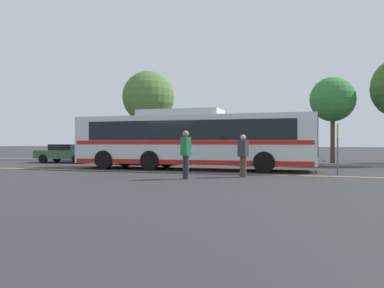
% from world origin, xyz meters
% --- Properties ---
extents(ground_plane, '(220.00, 220.00, 0.00)m').
position_xyz_m(ground_plane, '(0.00, 0.00, 0.00)').
color(ground_plane, '#2D2D30').
extents(lane_strip_0, '(32.50, 0.20, 0.01)m').
position_xyz_m(lane_strip_0, '(0.74, -1.97, 0.00)').
color(lane_strip_0, gold).
rests_on(lane_strip_0, ground_plane).
extents(curb_strip, '(40.50, 0.36, 0.15)m').
position_xyz_m(curb_strip, '(0.74, 5.56, 0.07)').
color(curb_strip, '#99999E').
rests_on(curb_strip, ground_plane).
extents(transit_bus, '(12.84, 2.87, 3.15)m').
position_xyz_m(transit_bus, '(0.73, 0.23, 1.61)').
color(transit_bus, silver).
rests_on(transit_bus, ground_plane).
extents(parked_car_0, '(4.21, 2.11, 1.30)m').
position_xyz_m(parked_car_0, '(-9.62, 3.86, 0.68)').
color(parked_car_0, '#335B33').
rests_on(parked_car_0, ground_plane).
extents(parked_car_1, '(4.41, 1.99, 1.55)m').
position_xyz_m(parked_car_1, '(-3.24, 3.84, 0.77)').
color(parked_car_1, silver).
rests_on(parked_car_1, ground_plane).
extents(pedestrian_0, '(0.47, 0.43, 1.88)m').
position_xyz_m(pedestrian_0, '(2.04, -4.86, 1.09)').
color(pedestrian_0, '#2D2D33').
rests_on(pedestrian_0, ground_plane).
extents(pedestrian_1, '(0.47, 0.41, 1.74)m').
position_xyz_m(pedestrian_1, '(4.05, -3.42, 0.99)').
color(pedestrian_1, brown).
rests_on(pedestrian_1, ground_plane).
extents(bus_stop_sign, '(0.07, 0.40, 2.25)m').
position_xyz_m(bus_stop_sign, '(7.86, -0.79, 1.42)').
color(bus_stop_sign, '#59595E').
rests_on(bus_stop_sign, ground_plane).
extents(tree_1, '(2.90, 2.90, 5.69)m').
position_xyz_m(tree_1, '(8.16, 7.26, 4.21)').
color(tree_1, '#513823').
rests_on(tree_1, ground_plane).
extents(tree_2, '(4.06, 4.06, 7.01)m').
position_xyz_m(tree_2, '(-5.28, 8.31, 4.97)').
color(tree_2, '#513823').
rests_on(tree_2, ground_plane).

